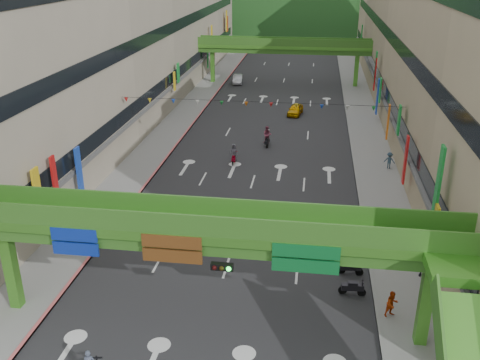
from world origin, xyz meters
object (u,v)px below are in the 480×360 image
(overpass_near, at_px, (223,248))
(pedestrian_red, at_px, (392,306))
(scooter_rider_mid, at_px, (267,136))
(car_yellow, at_px, (295,110))
(car_silver, at_px, (238,79))

(overpass_near, distance_m, pedestrian_red, 10.26)
(scooter_rider_mid, distance_m, car_yellow, 12.69)
(car_silver, bearing_deg, pedestrian_red, -78.94)
(car_silver, distance_m, car_yellow, 19.30)
(car_yellow, height_order, pedestrian_red, pedestrian_red)
(car_silver, relative_size, pedestrian_red, 2.70)
(car_silver, height_order, car_yellow, car_silver)
(overpass_near, height_order, pedestrian_red, overpass_near)
(car_silver, xyz_separation_m, car_yellow, (9.71, -16.69, -0.02))
(car_yellow, bearing_deg, pedestrian_red, -70.60)
(car_silver, bearing_deg, car_yellow, -65.21)
(scooter_rider_mid, relative_size, car_yellow, 0.57)
(scooter_rider_mid, distance_m, car_silver, 30.06)
(pedestrian_red, bearing_deg, car_silver, 75.88)
(scooter_rider_mid, relative_size, car_silver, 0.53)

